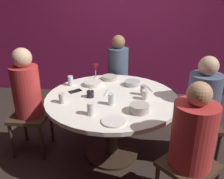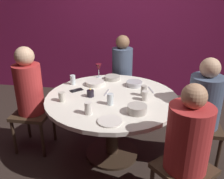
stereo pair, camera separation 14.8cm
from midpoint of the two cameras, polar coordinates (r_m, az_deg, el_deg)
ground_plane at (r=2.91m, az=1.50°, el=-14.80°), size 8.00×8.00×0.00m
back_wall at (r=4.20m, az=5.14°, el=16.14°), size 6.00×0.10×2.60m
dining_table at (r=2.60m, az=1.64°, el=-4.53°), size 1.39×1.39×0.73m
seated_diner_left at (r=2.79m, az=-17.50°, el=0.06°), size 0.40×0.40×1.22m
seated_diner_back at (r=3.39m, az=3.66°, el=4.82°), size 0.40×0.40×1.20m
seated_diner_right at (r=2.60m, az=22.47°, el=-2.81°), size 0.40×0.40×1.18m
seated_diner_front_right at (r=1.96m, az=19.54°, el=-11.11°), size 0.57×0.57×1.17m
candle_holder at (r=2.53m, az=-3.44°, el=-0.95°), size 0.08×0.08×0.09m
wine_glass at (r=3.05m, az=-1.77°, el=5.16°), size 0.08×0.08×0.18m
dinner_plate at (r=2.07m, az=1.56°, el=-7.49°), size 0.21×0.21×0.01m
cell_phone at (r=2.70m, az=-6.81°, el=-0.18°), size 0.15×0.15×0.01m
bowl_serving_large at (r=2.83m, az=6.76°, el=1.37°), size 0.18×0.18×0.05m
bowl_salad_center at (r=2.22m, az=7.82°, el=-4.61°), size 0.18×0.18×0.07m
bowl_small_white at (r=3.01m, az=1.47°, el=2.77°), size 0.19×0.19×0.05m
bowl_sauce_side at (r=2.84m, az=-2.54°, el=1.53°), size 0.22×0.22×0.05m
cup_near_candle at (r=2.87m, az=-7.75°, el=2.26°), size 0.06×0.06×0.11m
cup_by_left_diner at (r=2.18m, az=-3.65°, el=-4.42°), size 0.07×0.07×0.11m
cup_by_right_diner at (r=2.57m, az=9.10°, el=-0.28°), size 0.06×0.06×0.11m
cup_center_front at (r=2.47m, az=9.53°, el=-1.46°), size 0.07×0.07×0.10m
cup_far_edge at (r=2.45m, az=-9.99°, el=-1.70°), size 0.07×0.07×0.10m
cup_beside_wine at (r=2.35m, az=1.38°, el=-2.31°), size 0.06×0.06×0.11m
fork_near_plate at (r=2.63m, az=0.33°, el=-0.73°), size 0.03×0.18×0.01m
knife_near_plate at (r=2.75m, az=10.70°, el=-0.08°), size 0.07×0.18×0.01m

